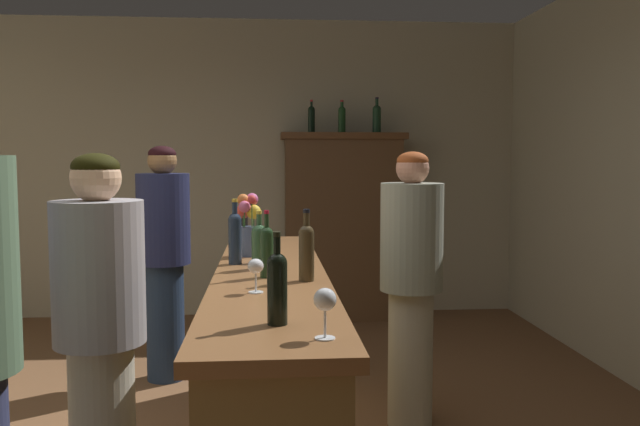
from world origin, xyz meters
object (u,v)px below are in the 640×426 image
(wine_bottle_riesling, at_px, (235,235))
(wine_glass_mid, at_px, (263,241))
(wine_glass_rear, at_px, (325,302))
(wine_bottle_merlot, at_px, (259,244))
(patron_by_cabinet, at_px, (100,324))
(cheese_plate, at_px, (264,251))
(display_bottle_left, at_px, (311,118))
(wine_bottle_malbec, at_px, (306,249))
(wine_bottle_pinot, at_px, (277,285))
(flower_arrangement, at_px, (249,226))
(display_cabinet, at_px, (343,223))
(wine_bottle_chardonnay, at_px, (267,249))
(display_bottle_midleft, at_px, (342,118))
(wine_glass_front, at_px, (256,268))
(display_bottle_center, at_px, (377,117))
(wine_bottle_syrah, at_px, (242,222))
(patron_in_navy, at_px, (164,253))
(bartender, at_px, (411,277))

(wine_bottle_riesling, xyz_separation_m, wine_glass_mid, (0.14, 0.04, -0.04))
(wine_glass_rear, bearing_deg, wine_glass_mid, 97.45)
(wine_bottle_merlot, relative_size, patron_by_cabinet, 0.18)
(cheese_plate, bearing_deg, display_bottle_left, 79.64)
(wine_bottle_malbec, bearing_deg, wine_bottle_pinot, -100.51)
(wine_bottle_malbec, height_order, flower_arrangement, flower_arrangement)
(display_cabinet, relative_size, wine_bottle_malbec, 5.58)
(cheese_plate, distance_m, display_bottle_left, 2.62)
(display_cabinet, height_order, patron_by_cabinet, display_cabinet)
(wine_bottle_chardonnay, height_order, wine_bottle_pinot, wine_bottle_chardonnay)
(cheese_plate, bearing_deg, display_bottle_midleft, 73.21)
(wine_glass_front, xyz_separation_m, display_bottle_center, (1.08, 3.57, 0.82))
(flower_arrangement, height_order, cheese_plate, flower_arrangement)
(wine_bottle_syrah, bearing_deg, wine_bottle_malbec, -75.85)
(display_bottle_center, bearing_deg, wine_glass_rear, -101.47)
(display_bottle_left, height_order, patron_in_navy, display_bottle_left)
(wine_glass_mid, relative_size, display_bottle_left, 0.49)
(wine_bottle_syrah, distance_m, wine_bottle_chardonnay, 1.23)
(wine_bottle_riesling, distance_m, patron_by_cabinet, 0.86)
(wine_bottle_chardonnay, height_order, display_bottle_center, display_bottle_center)
(display_cabinet, bearing_deg, patron_in_navy, -130.90)
(wine_bottle_malbec, relative_size, display_bottle_left, 1.03)
(wine_glass_front, relative_size, flower_arrangement, 0.40)
(wine_bottle_riesling, bearing_deg, patron_by_cabinet, -131.33)
(wine_bottle_pinot, height_order, display_bottle_center, display_bottle_center)
(patron_in_navy, bearing_deg, cheese_plate, 22.07)
(cheese_plate, height_order, patron_in_navy, patron_in_navy)
(display_bottle_center, bearing_deg, wine_glass_mid, -110.72)
(wine_bottle_chardonnay, xyz_separation_m, wine_bottle_riesling, (-0.16, 0.39, 0.02))
(wine_bottle_riesling, bearing_deg, wine_bottle_syrah, 89.90)
(wine_bottle_pinot, bearing_deg, display_cabinet, 80.50)
(cheese_plate, relative_size, patron_in_navy, 0.12)
(wine_bottle_riesling, relative_size, patron_by_cabinet, 0.22)
(wine_glass_mid, bearing_deg, wine_bottle_pinot, -87.64)
(wine_bottle_merlot, bearing_deg, wine_glass_mid, 84.95)
(display_cabinet, xyz_separation_m, wine_bottle_riesling, (-0.88, -2.84, 0.22))
(wine_glass_mid, distance_m, flower_arrangement, 0.26)
(wine_bottle_pinot, distance_m, cheese_plate, 1.68)
(display_cabinet, height_order, wine_bottle_pinot, display_cabinet)
(wine_bottle_syrah, height_order, patron_in_navy, patron_in_navy)
(wine_bottle_pinot, xyz_separation_m, cheese_plate, (-0.05, 1.67, -0.12))
(wine_bottle_malbec, xyz_separation_m, patron_in_navy, (-0.88, 1.69, -0.25))
(wine_bottle_riesling, bearing_deg, wine_bottle_merlot, -51.72)
(wine_glass_rear, bearing_deg, wine_bottle_malbec, 89.96)
(wine_glass_rear, xyz_separation_m, display_bottle_midleft, (0.53, 4.27, 0.80))
(cheese_plate, bearing_deg, wine_glass_rear, -84.05)
(cheese_plate, bearing_deg, wine_bottle_malbec, -78.09)
(cheese_plate, relative_size, bartender, 0.12)
(wine_glass_front, bearing_deg, bartender, 49.67)
(display_bottle_left, relative_size, bartender, 0.20)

